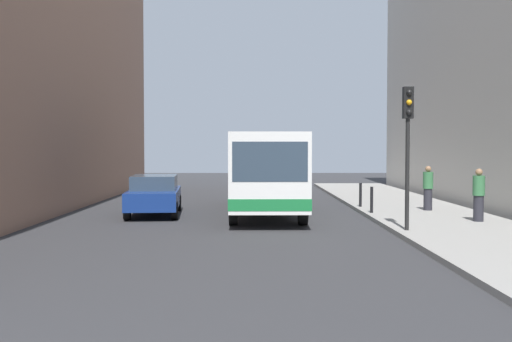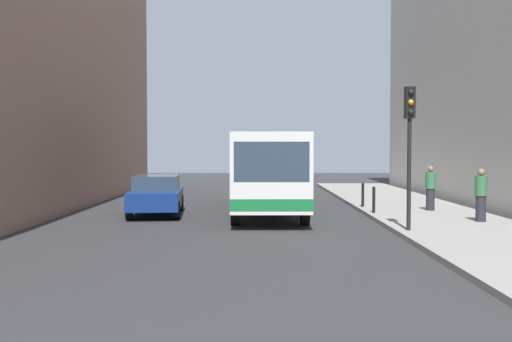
{
  "view_description": "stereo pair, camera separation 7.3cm",
  "coord_description": "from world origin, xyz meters",
  "views": [
    {
      "loc": [
        -0.9,
        -20.43,
        2.53
      ],
      "look_at": [
        -0.76,
        1.31,
        1.69
      ],
      "focal_mm": 43.03,
      "sensor_mm": 36.0,
      "label": 1
    },
    {
      "loc": [
        -0.83,
        -20.43,
        2.53
      ],
      "look_at": [
        -0.76,
        1.31,
        1.69
      ],
      "focal_mm": 43.03,
      "sensor_mm": 36.0,
      "label": 2
    }
  ],
  "objects": [
    {
      "name": "pedestrian_mid_sidewalk",
      "position": [
        5.75,
        2.62,
        0.98
      ],
      "size": [
        0.38,
        0.38,
        1.68
      ],
      "rotation": [
        0.0,
        0.0,
        0.12
      ],
      "color": "#26262D",
      "rests_on": "sidewalk"
    },
    {
      "name": "car_beside_bus",
      "position": [
        -4.54,
        2.4,
        0.78
      ],
      "size": [
        2.14,
        4.53,
        1.48
      ],
      "rotation": [
        0.0,
        0.0,
        3.22
      ],
      "color": "navy",
      "rests_on": "ground"
    },
    {
      "name": "bollard_mid",
      "position": [
        3.45,
        4.02,
        0.62
      ],
      "size": [
        0.11,
        0.11,
        0.95
      ],
      "primitive_type": "cylinder",
      "color": "black",
      "rests_on": "sidewalk"
    },
    {
      "name": "bollard_near",
      "position": [
        3.45,
        1.73,
        0.62
      ],
      "size": [
        0.11,
        0.11,
        0.95
      ],
      "primitive_type": "cylinder",
      "color": "black",
      "rests_on": "sidewalk"
    },
    {
      "name": "bus",
      "position": [
        -0.41,
        3.41,
        1.73
      ],
      "size": [
        2.61,
        11.04,
        3.0
      ],
      "rotation": [
        0.0,
        0.0,
        3.15
      ],
      "color": "white",
      "rests_on": "ground"
    },
    {
      "name": "pedestrian_near_signal",
      "position": [
        6.38,
        -0.87,
        1.0
      ],
      "size": [
        0.38,
        0.38,
        1.7
      ],
      "rotation": [
        0.0,
        0.0,
        0.78
      ],
      "color": "#26262D",
      "rests_on": "sidewalk"
    },
    {
      "name": "sidewalk",
      "position": [
        5.4,
        0.0,
        0.07
      ],
      "size": [
        4.4,
        40.0,
        0.15
      ],
      "primitive_type": "cube",
      "color": "gray",
      "rests_on": "ground"
    },
    {
      "name": "ground_plane",
      "position": [
        0.0,
        0.0,
        0.0
      ],
      "size": [
        80.0,
        80.0,
        0.0
      ],
      "primitive_type": "plane",
      "color": "#2D2D30"
    },
    {
      "name": "traffic_light",
      "position": [
        3.55,
        -2.95,
        3.01
      ],
      "size": [
        0.28,
        0.33,
        4.1
      ],
      "color": "black",
      "rests_on": "sidewalk"
    }
  ]
}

